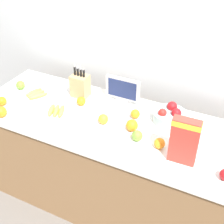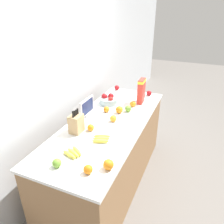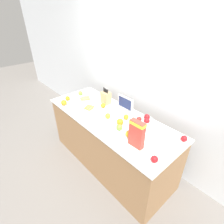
% 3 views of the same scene
% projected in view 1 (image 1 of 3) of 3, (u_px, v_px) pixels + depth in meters
% --- Properties ---
extents(ground_plane, '(14.00, 14.00, 0.00)m').
position_uv_depth(ground_plane, '(106.00, 196.00, 2.86)').
color(ground_plane, slate).
extents(wall_back, '(9.00, 0.06, 2.60)m').
position_uv_depth(wall_back, '(137.00, 38.00, 2.57)').
color(wall_back, silver).
rests_on(wall_back, ground_plane).
extents(counter, '(2.07, 0.79, 0.88)m').
position_uv_depth(counter, '(105.00, 161.00, 2.61)').
color(counter, olive).
rests_on(counter, ground_plane).
extents(knife_block, '(0.14, 0.11, 0.29)m').
position_uv_depth(knife_block, '(80.00, 86.00, 2.58)').
color(knife_block, tan).
rests_on(knife_block, counter).
extents(small_monitor, '(0.29, 0.03, 0.22)m').
position_uv_depth(small_monitor, '(123.00, 89.00, 2.49)').
color(small_monitor, '#B7B7BC').
rests_on(small_monitor, counter).
extents(cereal_box, '(0.18, 0.08, 0.32)m').
position_uv_depth(cereal_box, '(184.00, 139.00, 1.89)').
color(cereal_box, red).
rests_on(cereal_box, counter).
extents(fruit_bowl, '(0.25, 0.25, 0.13)m').
position_uv_depth(fruit_bowl, '(170.00, 116.00, 2.31)').
color(fruit_bowl, '#99B2B7').
rests_on(fruit_bowl, counter).
extents(banana_bunch_left, '(0.18, 0.20, 0.04)m').
position_uv_depth(banana_bunch_left, '(36.00, 94.00, 2.62)').
color(banana_bunch_left, yellow).
rests_on(banana_bunch_left, counter).
extents(banana_bunch_right, '(0.18, 0.19, 0.04)m').
position_uv_depth(banana_bunch_right, '(56.00, 110.00, 2.42)').
color(banana_bunch_right, yellow).
rests_on(banana_bunch_right, counter).
extents(apple_rightmost, '(0.08, 0.08, 0.08)m').
position_uv_depth(apple_rightmost, '(20.00, 85.00, 2.70)').
color(apple_rightmost, '#6B9E33').
rests_on(apple_rightmost, counter).
extents(apple_rear, '(0.08, 0.08, 0.08)m').
position_uv_depth(apple_rear, '(137.00, 136.00, 2.13)').
color(apple_rear, '#6B9E33').
rests_on(apple_rear, counter).
extents(orange_by_cereal, '(0.07, 0.07, 0.07)m').
position_uv_depth(orange_by_cereal, '(135.00, 114.00, 2.35)').
color(orange_by_cereal, orange).
rests_on(orange_by_cereal, counter).
extents(orange_front_left, '(0.07, 0.07, 0.07)m').
position_uv_depth(orange_front_left, '(81.00, 101.00, 2.50)').
color(orange_front_left, orange).
rests_on(orange_front_left, counter).
extents(orange_mid_left, '(0.07, 0.07, 0.07)m').
position_uv_depth(orange_mid_left, '(2.00, 101.00, 2.49)').
color(orange_mid_left, orange).
rests_on(orange_mid_left, counter).
extents(orange_back_center, '(0.09, 0.09, 0.09)m').
position_uv_depth(orange_back_center, '(1.00, 112.00, 2.36)').
color(orange_back_center, orange).
rests_on(orange_back_center, counter).
extents(orange_mid_right, '(0.09, 0.09, 0.09)m').
position_uv_depth(orange_mid_right, '(132.00, 125.00, 2.22)').
color(orange_mid_right, orange).
rests_on(orange_mid_right, counter).
extents(orange_front_center, '(0.08, 0.08, 0.08)m').
position_uv_depth(orange_front_center, '(160.00, 143.00, 2.07)').
color(orange_front_center, orange).
rests_on(orange_front_center, counter).
extents(orange_near_bowl, '(0.08, 0.08, 0.08)m').
position_uv_depth(orange_near_bowl, '(103.00, 119.00, 2.29)').
color(orange_near_bowl, orange).
rests_on(orange_near_bowl, counter).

